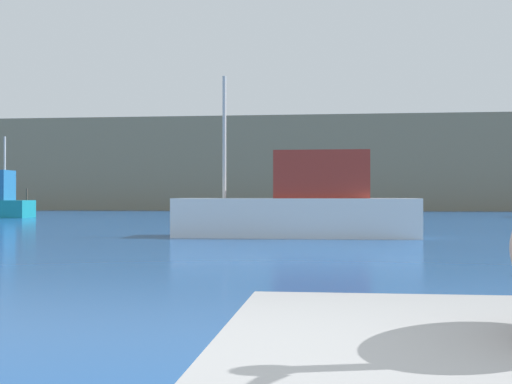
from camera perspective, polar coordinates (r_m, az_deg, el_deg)
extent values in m
cube|color=#7F755B|center=(68.81, 6.29, 2.06)|extent=(140.00, 17.46, 8.31)
cylinder|color=#B2B2B2|center=(43.96, -19.84, 1.83)|extent=(0.12, 0.12, 3.79)
cylinder|color=#3F382D|center=(43.44, -18.22, -0.19)|extent=(0.10, 0.10, 0.70)
cube|color=white|center=(21.94, 3.28, -2.11)|extent=(7.60, 2.16, 1.22)
cube|color=maroon|center=(21.91, 5.39, 1.41)|extent=(2.93, 1.69, 1.48)
cylinder|color=#B2B2B2|center=(22.24, -2.60, 4.49)|extent=(0.12, 0.12, 3.88)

